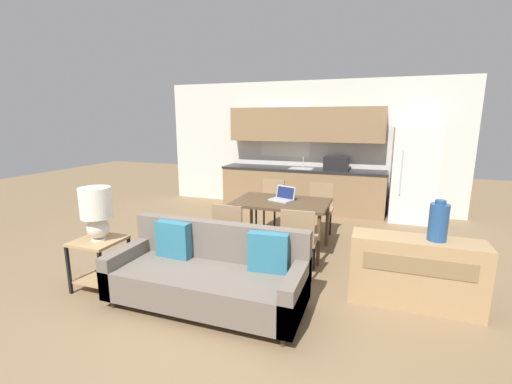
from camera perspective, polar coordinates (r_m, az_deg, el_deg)
The scene contains 15 objects.
ground_plane at distance 3.65m, azimuth -8.07°, elevation -19.65°, with size 20.00×20.00×0.00m, color #7F6647.
wall_back at distance 7.53m, azimuth 8.24°, elevation 7.71°, with size 6.40×0.07×2.70m.
kitchen_counter at distance 7.29m, azimuth 7.79°, elevation 3.53°, with size 3.40×0.65×2.15m.
refrigerator at distance 7.07m, azimuth 24.74°, elevation 2.58°, with size 0.79×0.72×1.76m.
dining_table at distance 4.99m, azimuth 4.28°, elevation -2.26°, with size 1.35×0.90×0.74m.
couch at distance 3.69m, azimuth -7.73°, elevation -13.43°, with size 2.01×0.80×0.83m.
side_table at distance 4.32m, azimuth -24.63°, elevation -9.60°, with size 0.49×0.49×0.58m.
table_lamp at distance 4.15m, azimuth -25.08°, elevation -2.68°, with size 0.34×0.34×0.60m.
credenza at distance 3.98m, azimuth 24.97°, elevation -11.98°, with size 1.28×0.39×0.72m.
vase at distance 3.83m, azimuth 28.12°, elevation -4.39°, with size 0.18×0.18×0.41m.
dining_chair_near_right at distance 4.20m, azimuth 7.13°, elevation -7.57°, with size 0.45×0.45×0.88m.
dining_chair_far_left at distance 5.93m, azimuth 2.46°, elevation -1.66°, with size 0.46×0.46×0.88m.
dining_chair_near_left at distance 4.42m, azimuth -4.13°, elevation -6.52°, with size 0.42×0.42×0.88m.
dining_chair_far_right at distance 5.72m, azimuth 10.61°, elevation -2.38°, with size 0.43×0.43×0.88m.
laptop at distance 5.03m, azimuth 4.52°, elevation -0.80°, with size 0.39×0.35×0.20m.
Camera 1 is at (1.49, -2.73, 1.91)m, focal length 24.00 mm.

